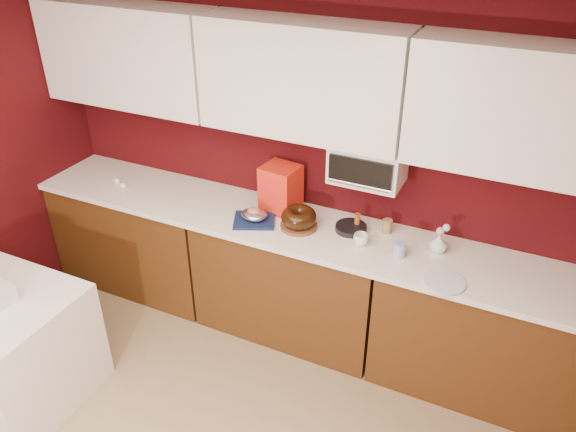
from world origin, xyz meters
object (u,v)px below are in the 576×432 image
at_px(coffee_mug, 361,238).
at_px(dining_table, 0,346).
at_px(foil_ham_nest, 254,215).
at_px(pandoro_box, 281,188).
at_px(bundt_cake, 299,217).
at_px(blue_jar, 400,249).
at_px(toaster_oven, 368,163).
at_px(flower_vase, 439,242).

bearing_deg(coffee_mug, dining_table, -145.65).
bearing_deg(coffee_mug, foil_ham_nest, -176.77).
xyz_separation_m(foil_ham_nest, pandoro_box, (0.09, 0.23, 0.11)).
bearing_deg(bundt_cake, coffee_mug, -2.51).
height_order(pandoro_box, coffee_mug, pandoro_box).
bearing_deg(blue_jar, pandoro_box, 166.89).
relative_size(toaster_oven, blue_jar, 4.71).
relative_size(pandoro_box, flower_vase, 2.46).
xyz_separation_m(toaster_oven, coffee_mug, (0.05, -0.21, -0.43)).
distance_m(toaster_oven, pandoro_box, 0.68).
height_order(toaster_oven, pandoro_box, toaster_oven).
height_order(dining_table, flower_vase, flower_vase).
distance_m(toaster_oven, foil_ham_nest, 0.85).
relative_size(foil_ham_nest, flower_vase, 1.36).
bearing_deg(blue_jar, bundt_cake, 176.68).
bearing_deg(blue_jar, foil_ham_nest, -178.80).
relative_size(dining_table, coffee_mug, 11.00).
bearing_deg(bundt_cake, foil_ham_nest, -168.56).
bearing_deg(toaster_oven, bundt_cake, -154.49).
relative_size(foil_ham_nest, pandoro_box, 0.55).
height_order(dining_table, foil_ham_nest, foil_ham_nest).
distance_m(bundt_cake, pandoro_box, 0.29).
height_order(bundt_cake, foil_ham_nest, bundt_cake).
xyz_separation_m(bundt_cake, blue_jar, (0.70, -0.04, -0.03)).
xyz_separation_m(foil_ham_nest, coffee_mug, (0.74, 0.04, -0.01)).
bearing_deg(coffee_mug, blue_jar, -4.72).
relative_size(pandoro_box, coffee_mug, 3.62).
relative_size(toaster_oven, foil_ham_nest, 2.48).
bearing_deg(dining_table, pandoro_box, 50.15).
distance_m(dining_table, foil_ham_nest, 1.81).
distance_m(foil_ham_nest, flower_vase, 1.22).
relative_size(foil_ham_nest, blue_jar, 1.90).
bearing_deg(foil_ham_nest, dining_table, -132.62).
xyz_separation_m(blue_jar, flower_vase, (0.20, 0.15, 0.02)).
height_order(foil_ham_nest, pandoro_box, pandoro_box).
bearing_deg(dining_table, foil_ham_nest, 47.38).
bearing_deg(foil_ham_nest, flower_vase, 8.21).
relative_size(bundt_cake, flower_vase, 1.78).
bearing_deg(foil_ham_nest, pandoro_box, 69.48).
bearing_deg(flower_vase, bundt_cake, -172.89).
bearing_deg(flower_vase, coffee_mug, -163.99).
distance_m(pandoro_box, blue_jar, 0.94).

